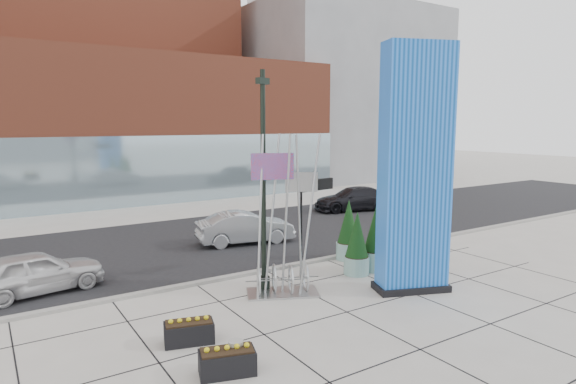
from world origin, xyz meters
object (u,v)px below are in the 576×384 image
concrete_bollard (236,355)px  car_silver_mid (245,228)px  public_art_sculpture (283,253)px  blue_pylon (415,174)px  car_white_west (36,273)px  overhead_street_sign (315,193)px  lamp_post (263,203)px

concrete_bollard → car_silver_mid: size_ratio=0.15×
concrete_bollard → public_art_sculpture: bearing=45.3°
blue_pylon → car_white_west: 13.56m
overhead_street_sign → car_white_west: bearing=151.8°
blue_pylon → car_white_west: (-11.23, 6.79, -3.39)m
public_art_sculpture → concrete_bollard: (-3.72, -3.76, -1.11)m
blue_pylon → concrete_bollard: bearing=-147.4°
blue_pylon → overhead_street_sign: bearing=137.7°
lamp_post → overhead_street_sign: bearing=13.1°
lamp_post → car_white_west: bearing=150.0°
lamp_post → public_art_sculpture: bearing=-61.6°
car_white_west → public_art_sculpture: bearing=-132.0°
public_art_sculpture → overhead_street_sign: public_art_sculpture is taller
concrete_bollard → blue_pylon: bearing=11.8°
overhead_street_sign → lamp_post: bearing=-175.7°
public_art_sculpture → car_white_west: (-7.22, 4.64, -0.71)m
public_art_sculpture → concrete_bollard: bearing=-109.7°
overhead_street_sign → car_white_west: size_ratio=0.84×
public_art_sculpture → lamp_post: bearing=143.4°
car_white_west → car_silver_mid: car_silver_mid is taller
lamp_post → overhead_street_sign: size_ratio=2.06×
overhead_street_sign → car_silver_mid: (-0.07, 5.70, -2.41)m
concrete_bollard → car_silver_mid: 12.29m
overhead_street_sign → car_silver_mid: 6.19m
concrete_bollard → overhead_street_sign: size_ratio=0.19×
blue_pylon → car_white_west: size_ratio=1.94×
car_silver_mid → overhead_street_sign: bearing=-168.5°
concrete_bollard → overhead_street_sign: overhead_street_sign is taller
overhead_street_sign → car_white_west: (-9.49, 3.34, -2.44)m
lamp_post → car_silver_mid: (2.58, 6.32, -2.36)m
blue_pylon → car_silver_mid: bearing=122.0°
concrete_bollard → car_silver_mid: bearing=61.2°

